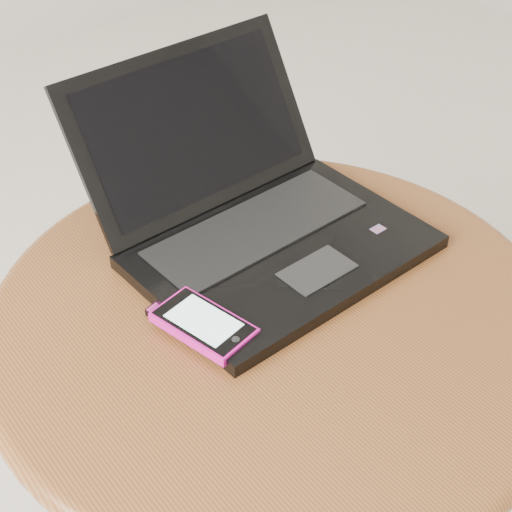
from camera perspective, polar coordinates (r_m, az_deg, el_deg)
table at (r=0.99m, az=1.23°, el=-8.40°), size 0.67×0.67×0.53m
laptop at (r=0.98m, az=-0.05°, el=3.01°), size 0.35×0.36×0.20m
phone_black at (r=0.89m, az=-4.29°, el=-4.49°), size 0.08×0.12×0.01m
phone_pink at (r=0.86m, az=-3.77°, el=-4.92°), size 0.08×0.12×0.01m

